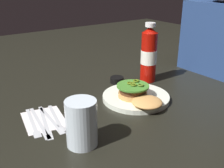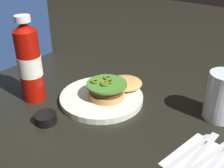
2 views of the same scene
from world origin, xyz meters
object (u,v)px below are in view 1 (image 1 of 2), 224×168
object	(u,v)px
water_glass	(81,123)
table_knife	(52,120)
steak_knife	(45,122)
spoon_utensil	(57,120)
dinner_plate	(136,97)
ketchup_bottle	(149,55)
condiment_cup	(117,80)
napkin	(44,119)
diner_person	(222,24)
fork_utensil	(33,124)
butter_knife	(40,123)
burger_sandwich	(138,95)

from	to	relation	value
water_glass	table_knife	size ratio (longest dim) A/B	0.67
steak_knife	spoon_utensil	distance (m)	0.04
dinner_plate	ketchup_bottle	xyz separation A→B (m)	(-0.12, 0.17, 0.11)
table_knife	condiment_cup	bearing A→B (deg)	112.03
steak_knife	dinner_plate	bearing A→B (deg)	84.94
table_knife	dinner_plate	bearing A→B (deg)	85.01
napkin	diner_person	size ratio (longest dim) A/B	0.31
condiment_cup	fork_utensil	bearing A→B (deg)	-72.65
dinner_plate	fork_utensil	size ratio (longest dim) A/B	1.30
ketchup_bottle	diner_person	world-z (taller)	diner_person
butter_knife	spoon_utensil	size ratio (longest dim) A/B	1.19
dinner_plate	fork_utensil	xyz separation A→B (m)	(-0.04, -0.38, -0.00)
condiment_cup	table_knife	xyz separation A→B (m)	(0.15, -0.37, -0.01)
dinner_plate	napkin	distance (m)	0.35
water_glass	dinner_plate	bearing A→B (deg)	113.38
ketchup_bottle	diner_person	bearing A→B (deg)	70.89
burger_sandwich	ketchup_bottle	distance (m)	0.26
water_glass	napkin	xyz separation A→B (m)	(-0.19, -0.03, -0.06)
burger_sandwich	butter_knife	xyz separation A→B (m)	(-0.07, -0.34, -0.03)
condiment_cup	table_knife	size ratio (longest dim) A/B	0.30
water_glass	steak_knife	bearing A→B (deg)	-165.95
ketchup_bottle	water_glass	xyz separation A→B (m)	(0.25, -0.48, -0.05)
fork_utensil	butter_knife	xyz separation A→B (m)	(0.01, 0.02, 0.00)
dinner_plate	fork_utensil	distance (m)	0.39
condiment_cup	butter_knife	world-z (taller)	condiment_cup
butter_knife	table_knife	distance (m)	0.04
butter_knife	spoon_utensil	world-z (taller)	same
burger_sandwich	spoon_utensil	xyz separation A→B (m)	(-0.06, -0.29, -0.03)
diner_person	fork_utensil	bearing A→B (deg)	-92.62
fork_utensil	napkin	bearing A→B (deg)	107.27
condiment_cup	steak_knife	xyz separation A→B (m)	(0.15, -0.39, -0.01)
table_knife	spoon_utensil	world-z (taller)	same
water_glass	spoon_utensil	distance (m)	0.17
ketchup_bottle	spoon_utensil	size ratio (longest dim) A/B	1.41
dinner_plate	steak_knife	distance (m)	0.35
dinner_plate	water_glass	xyz separation A→B (m)	(0.13, -0.31, 0.06)
spoon_utensil	diner_person	bearing A→B (deg)	88.68
napkin	steak_knife	xyz separation A→B (m)	(0.03, -0.01, 0.00)
condiment_cup	fork_utensil	world-z (taller)	condiment_cup
ketchup_bottle	spoon_utensil	xyz separation A→B (m)	(0.10, -0.48, -0.11)
water_glass	spoon_utensil	world-z (taller)	water_glass
water_glass	napkin	distance (m)	0.20
napkin	steak_knife	size ratio (longest dim) A/B	0.73
table_knife	spoon_utensil	xyz separation A→B (m)	(0.01, 0.01, 0.00)
fork_utensil	table_knife	distance (m)	0.06
napkin	fork_utensil	distance (m)	0.04
steak_knife	spoon_utensil	world-z (taller)	same
dinner_plate	steak_knife	world-z (taller)	dinner_plate
diner_person	napkin	bearing A→B (deg)	-93.60
dinner_plate	condiment_cup	bearing A→B (deg)	166.31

